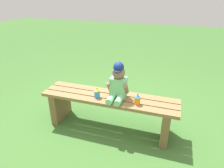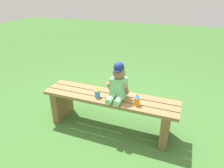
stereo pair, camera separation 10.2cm
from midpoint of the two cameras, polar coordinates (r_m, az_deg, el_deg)
The scene contains 5 objects.
ground_plane at distance 2.43m, azimuth 0.54°, elevation -12.17°, with size 16.00×16.00×0.00m, color #3D6B2D.
park_bench at distance 2.27m, azimuth 0.57°, elevation -6.46°, with size 1.52×0.35×0.42m.
child_figure at distance 2.09m, azimuth 3.16°, elevation 0.21°, with size 0.23×0.27×0.40m.
sippy_cup_left at distance 2.16m, azimuth -2.87°, elevation -2.45°, with size 0.06×0.06×0.12m.
sippy_cup_right at distance 2.04m, azimuth 8.61°, elevation -4.55°, with size 0.06×0.06×0.12m.
Camera 2 is at (0.73, -1.78, 1.49)m, focal length 31.88 mm.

